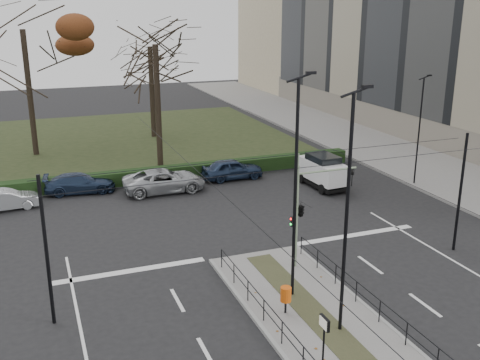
% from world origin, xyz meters
% --- Properties ---
extents(ground, '(140.00, 140.00, 0.00)m').
position_xyz_m(ground, '(0.00, 0.00, 0.00)').
color(ground, black).
rests_on(ground, ground).
extents(median_island, '(4.40, 15.00, 0.14)m').
position_xyz_m(median_island, '(0.00, -2.50, 0.07)').
color(median_island, slate).
rests_on(median_island, ground).
extents(sidewalk_east, '(8.00, 90.00, 0.14)m').
position_xyz_m(sidewalk_east, '(18.00, 22.00, 0.07)').
color(sidewalk_east, slate).
rests_on(sidewalk_east, ground).
extents(park, '(38.00, 26.00, 0.10)m').
position_xyz_m(park, '(-6.00, 32.00, 0.05)').
color(park, '#242F17').
rests_on(park, ground).
extents(hedge, '(38.00, 1.00, 1.00)m').
position_xyz_m(hedge, '(-6.00, 18.60, 0.50)').
color(hedge, black).
rests_on(hedge, ground).
extents(apartment_block, '(13.09, 52.10, 21.64)m').
position_xyz_m(apartment_block, '(27.97, 23.97, 10.39)').
color(apartment_block, tan).
rests_on(apartment_block, ground).
extents(median_railing, '(4.14, 13.24, 0.92)m').
position_xyz_m(median_railing, '(0.00, -2.60, 0.98)').
color(median_railing, black).
rests_on(median_railing, median_island).
extents(catenary, '(20.00, 34.00, 6.00)m').
position_xyz_m(catenary, '(0.00, 1.62, 3.42)').
color(catenary, black).
rests_on(catenary, ground).
extents(traffic_light, '(3.29, 1.88, 4.84)m').
position_xyz_m(traffic_light, '(1.47, 2.93, 2.96)').
color(traffic_light, slate).
rests_on(traffic_light, median_island).
extents(litter_bin, '(0.43, 0.43, 1.11)m').
position_xyz_m(litter_bin, '(-1.02, -0.72, 0.93)').
color(litter_bin, black).
rests_on(litter_bin, median_island).
extents(info_panel, '(0.12, 0.54, 2.07)m').
position_xyz_m(info_panel, '(-1.51, -4.58, 1.76)').
color(info_panel, black).
rests_on(info_panel, median_island).
extents(streetlamp_median_near, '(0.76, 0.16, 9.10)m').
position_xyz_m(streetlamp_median_near, '(0.40, -2.52, 4.77)').
color(streetlamp_median_near, black).
rests_on(streetlamp_median_near, median_island).
extents(streetlamp_median_far, '(0.77, 0.16, 9.25)m').
position_xyz_m(streetlamp_median_far, '(-0.10, 0.52, 4.84)').
color(streetlamp_median_far, black).
rests_on(streetlamp_median_far, median_island).
extents(streetlamp_sidewalk, '(0.61, 0.13, 7.33)m').
position_xyz_m(streetlamp_sidewalk, '(14.52, 11.57, 3.87)').
color(streetlamp_sidewalk, black).
rests_on(streetlamp_sidewalk, sidewalk_east).
extents(parked_car_second, '(3.90, 1.70, 1.25)m').
position_xyz_m(parked_car_second, '(-11.47, 16.25, 0.62)').
color(parked_car_second, '#9EA1A5').
rests_on(parked_car_second, ground).
extents(parked_car_third, '(4.66, 2.32, 1.30)m').
position_xyz_m(parked_car_third, '(-7.04, 18.00, 0.65)').
color(parked_car_third, '#1E2D48').
rests_on(parked_car_third, ground).
extents(parked_car_fourth, '(5.40, 2.51, 1.50)m').
position_xyz_m(parked_car_fourth, '(-1.80, 16.27, 0.75)').
color(parked_car_fourth, '#9EA1A5').
rests_on(parked_car_fourth, ground).
extents(white_van, '(2.09, 4.16, 2.23)m').
position_xyz_m(white_van, '(8.41, 13.45, 1.17)').
color(white_van, white).
rests_on(white_van, ground).
extents(rust_tree, '(10.26, 10.26, 13.05)m').
position_xyz_m(rust_tree, '(-9.44, 29.25, 10.01)').
color(rust_tree, black).
rests_on(rust_tree, park).
extents(bare_tree_center, '(6.35, 6.35, 10.87)m').
position_xyz_m(bare_tree_center, '(1.03, 32.32, 7.68)').
color(bare_tree_center, black).
rests_on(bare_tree_center, park).
extents(bare_tree_near, '(6.08, 6.08, 11.96)m').
position_xyz_m(bare_tree_near, '(-0.66, 22.39, 8.44)').
color(bare_tree_near, black).
rests_on(bare_tree_near, park).
extents(parked_car_fifth, '(4.31, 1.73, 1.47)m').
position_xyz_m(parked_car_fifth, '(3.35, 17.33, 0.73)').
color(parked_car_fifth, '#1E2D48').
rests_on(parked_car_fifth, ground).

